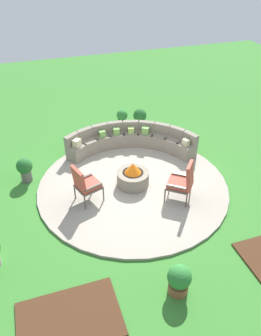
{
  "coord_description": "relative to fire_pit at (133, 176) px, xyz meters",
  "views": [
    {
      "loc": [
        -2.24,
        -6.56,
        5.44
      ],
      "look_at": [
        0.0,
        0.2,
        0.45
      ],
      "focal_mm": 35.33,
      "sensor_mm": 36.0,
      "label": 1
    }
  ],
  "objects": [
    {
      "name": "fire_pit",
      "position": [
        0.0,
        0.0,
        0.0
      ],
      "size": [
        0.84,
        0.84,
        0.66
      ],
      "color": "gray",
      "rests_on": "patio_circle"
    },
    {
      "name": "patio_circle",
      "position": [
        0.0,
        0.0,
        -0.28
      ],
      "size": [
        4.99,
        4.99,
        0.06
      ],
      "primitive_type": "cylinder",
      "color": "#9E9384",
      "rests_on": "ground_plane"
    },
    {
      "name": "lounge_chair_front_left",
      "position": [
        -1.31,
        -0.28,
        0.29
      ],
      "size": [
        0.72,
        0.68,
        1.04
      ],
      "rotation": [
        0.0,
        0.0,
        5.04
      ],
      "color": "brown",
      "rests_on": "patio_circle"
    },
    {
      "name": "potted_plant_4",
      "position": [
        -0.22,
        -3.28,
        0.03
      ],
      "size": [
        0.45,
        0.45,
        0.64
      ],
      "color": "brown",
      "rests_on": "ground_plane"
    },
    {
      "name": "potted_plant_3",
      "position": [
        -2.65,
        1.13,
        0.09
      ],
      "size": [
        0.43,
        0.43,
        0.69
      ],
      "color": "#605B56",
      "rests_on": "ground_plane"
    },
    {
      "name": "lounge_chair_front_right",
      "position": [
        0.95,
        -0.94,
        0.3
      ],
      "size": [
        0.8,
        0.83,
        1.09
      ],
      "rotation": [
        0.0,
        0.0,
        7.19
      ],
      "color": "brown",
      "rests_on": "patio_circle"
    },
    {
      "name": "mulch_bed_left",
      "position": [
        -2.24,
        -3.21,
        -0.29
      ],
      "size": [
        1.78,
        1.19,
        0.04
      ],
      "primitive_type": "cube",
      "color": "#472B19",
      "rests_on": "ground_plane"
    },
    {
      "name": "potted_plant_0",
      "position": [
        0.69,
        3.2,
        0.07
      ],
      "size": [
        0.37,
        0.37,
        0.68
      ],
      "color": "#605B56",
      "rests_on": "ground_plane"
    },
    {
      "name": "curved_stone_bench",
      "position": [
        0.5,
        1.68,
        0.05
      ],
      "size": [
        3.7,
        1.84,
        0.74
      ],
      "color": "gray",
      "rests_on": "patio_circle"
    },
    {
      "name": "potted_plant_1",
      "position": [
        1.23,
        2.91,
        0.1
      ],
      "size": [
        0.45,
        0.45,
        0.76
      ],
      "color": "#605B56",
      "rests_on": "ground_plane"
    },
    {
      "name": "ground_plane",
      "position": [
        0.0,
        0.0,
        -0.31
      ],
      "size": [
        24.0,
        24.0,
        0.0
      ],
      "primitive_type": "plane",
      "color": "#387A2D"
    }
  ]
}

